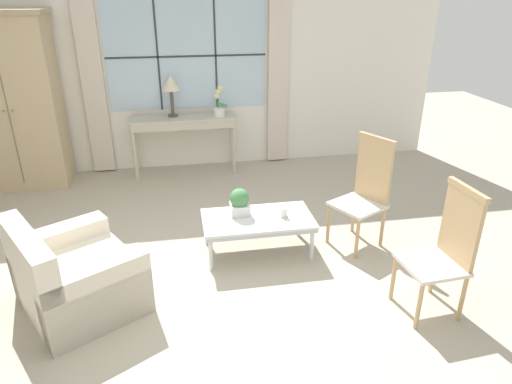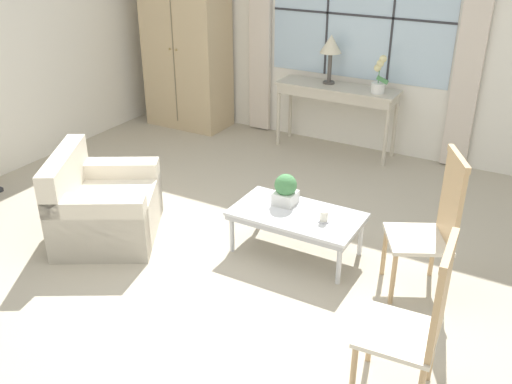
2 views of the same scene
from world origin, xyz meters
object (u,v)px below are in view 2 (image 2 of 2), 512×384
table_lamp (331,46)px  coffee_table (297,217)px  console_table (337,94)px  accent_chair_wooden (420,318)px  pillar_candle (324,217)px  potted_orchid (379,78)px  potted_plant_small (286,189)px  armoire (187,42)px  armchair_upholstered (104,208)px  side_chair_wooden (436,220)px

table_lamp → coffee_table: bearing=-72.6°
console_table → table_lamp: bearing=156.6°
accent_chair_wooden → table_lamp: bearing=120.3°
pillar_candle → potted_orchid: bearing=99.2°
table_lamp → potted_orchid: 0.69m
potted_plant_small → accent_chair_wooden: bearing=-39.9°
armoire → potted_plant_small: size_ratio=8.14×
armchair_upholstered → coffee_table: armchair_upholstered is taller
armchair_upholstered → coffee_table: bearing=19.5°
table_lamp → side_chair_wooden: size_ratio=0.51×
table_lamp → accent_chair_wooden: 4.08m
table_lamp → armchair_upholstered: size_ratio=0.46×
potted_plant_small → table_lamp: bearing=104.5°
accent_chair_wooden → potted_plant_small: bearing=140.1°
armoire → coffee_table: armoire is taller
console_table → side_chair_wooden: bearing=-53.3°
armoire → pillar_candle: 3.77m
armoire → side_chair_wooden: size_ratio=1.96×
coffee_table → armchair_upholstered: bearing=-160.5°
console_table → potted_plant_small: bearing=-78.4°
console_table → table_lamp: (-0.13, 0.06, 0.52)m
side_chair_wooden → potted_plant_small: bearing=176.4°
side_chair_wooden → accent_chair_wooden: size_ratio=1.04×
console_table → pillar_candle: console_table is taller
side_chair_wooden → pillar_candle: 0.87m
table_lamp → side_chair_wooden: 3.05m
accent_chair_wooden → pillar_candle: size_ratio=10.11×
armoire → table_lamp: 1.95m
console_table → coffee_table: (0.61, -2.32, -0.36)m
side_chair_wooden → pillar_candle: (-0.85, -0.05, -0.18)m
coffee_table → armoire: bearing=140.0°
side_chair_wooden → potted_orchid: bearing=118.4°
side_chair_wooden → accent_chair_wooden: (0.19, -1.13, -0.02)m
armoire → potted_orchid: armoire is taller
potted_plant_small → pillar_candle: 0.44m
armchair_upholstered → pillar_candle: (1.85, 0.54, 0.15)m
accent_chair_wooden → side_chair_wooden: bearing=99.6°
armoire → armchair_upholstered: bearing=-69.0°
armoire → potted_plant_small: (2.52, -2.14, -0.58)m
pillar_candle → side_chair_wooden: bearing=3.3°
armoire → table_lamp: size_ratio=3.87×
armoire → accent_chair_wooden: (3.97, -3.36, -0.51)m
coffee_table → potted_plant_small: potted_plant_small is taller
armchair_upholstered → accent_chair_wooden: size_ratio=1.15×
armoire → armchair_upholstered: size_ratio=1.77×
armchair_upholstered → side_chair_wooden: side_chair_wooden is taller
potted_plant_small → armoire: bearing=139.7°
coffee_table → potted_orchid: bearing=93.1°
console_table → table_lamp: 0.54m
side_chair_wooden → accent_chair_wooden: side_chair_wooden is taller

